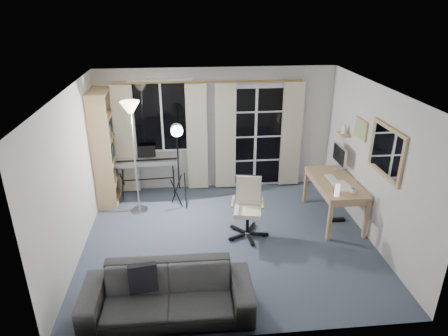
{
  "coord_description": "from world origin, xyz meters",
  "views": [
    {
      "loc": [
        -0.6,
        -5.4,
        3.57
      ],
      "look_at": [
        -0.03,
        0.35,
        1.09
      ],
      "focal_mm": 32.0,
      "sensor_mm": 36.0,
      "label": 1
    }
  ],
  "objects_px": {
    "desk": "(335,186)",
    "sofa": "(167,287)",
    "studio_light": "(177,140)",
    "mug": "(354,191)",
    "bookshelf": "(103,150)",
    "keyboard_piano": "(147,162)",
    "office_chair": "(248,201)",
    "monitor": "(339,156)",
    "torchiere_lamp": "(132,125)"
  },
  "relations": [
    {
      "from": "studio_light",
      "to": "mug",
      "type": "bearing_deg",
      "value": -27.32
    },
    {
      "from": "torchiere_lamp",
      "to": "bookshelf",
      "type": "bearing_deg",
      "value": 138.98
    },
    {
      "from": "keyboard_piano",
      "to": "sofa",
      "type": "xyz_separation_m",
      "value": [
        0.46,
        -3.25,
        -0.29
      ]
    },
    {
      "from": "torchiere_lamp",
      "to": "mug",
      "type": "xyz_separation_m",
      "value": [
        3.48,
        -1.1,
        -0.84
      ]
    },
    {
      "from": "studio_light",
      "to": "office_chair",
      "type": "xyz_separation_m",
      "value": [
        1.1,
        -0.96,
        -0.74
      ]
    },
    {
      "from": "keyboard_piano",
      "to": "sofa",
      "type": "distance_m",
      "value": 3.29
    },
    {
      "from": "keyboard_piano",
      "to": "mug",
      "type": "height_order",
      "value": "keyboard_piano"
    },
    {
      "from": "sofa",
      "to": "mug",
      "type": "bearing_deg",
      "value": 28.63
    },
    {
      "from": "keyboard_piano",
      "to": "monitor",
      "type": "height_order",
      "value": "monitor"
    },
    {
      "from": "torchiere_lamp",
      "to": "sofa",
      "type": "bearing_deg",
      "value": -77.15
    },
    {
      "from": "bookshelf",
      "to": "desk",
      "type": "distance_m",
      "value": 4.18
    },
    {
      "from": "office_chair",
      "to": "monitor",
      "type": "xyz_separation_m",
      "value": [
        1.74,
        0.74,
        0.43
      ]
    },
    {
      "from": "keyboard_piano",
      "to": "mug",
      "type": "xyz_separation_m",
      "value": [
        3.34,
        -1.73,
        0.1
      ]
    },
    {
      "from": "sofa",
      "to": "keyboard_piano",
      "type": "bearing_deg",
      "value": 99.0
    },
    {
      "from": "desk",
      "to": "sofa",
      "type": "distance_m",
      "value": 3.44
    },
    {
      "from": "keyboard_piano",
      "to": "monitor",
      "type": "relative_size",
      "value": 2.43
    },
    {
      "from": "studio_light",
      "to": "monitor",
      "type": "height_order",
      "value": "studio_light"
    },
    {
      "from": "studio_light",
      "to": "sofa",
      "type": "xyz_separation_m",
      "value": [
        -0.14,
        -2.69,
        -0.91
      ]
    },
    {
      "from": "monitor",
      "to": "sofa",
      "type": "bearing_deg",
      "value": -140.8
    },
    {
      "from": "torchiere_lamp",
      "to": "studio_light",
      "type": "distance_m",
      "value": 0.8
    },
    {
      "from": "office_chair",
      "to": "monitor",
      "type": "distance_m",
      "value": 1.94
    },
    {
      "from": "studio_light",
      "to": "office_chair",
      "type": "height_order",
      "value": "studio_light"
    },
    {
      "from": "bookshelf",
      "to": "office_chair",
      "type": "bearing_deg",
      "value": -32.12
    },
    {
      "from": "studio_light",
      "to": "sofa",
      "type": "height_order",
      "value": "studio_light"
    },
    {
      "from": "bookshelf",
      "to": "torchiere_lamp",
      "type": "bearing_deg",
      "value": -42.89
    },
    {
      "from": "keyboard_piano",
      "to": "sofa",
      "type": "height_order",
      "value": "keyboard_piano"
    },
    {
      "from": "office_chair",
      "to": "mug",
      "type": "bearing_deg",
      "value": 3.79
    },
    {
      "from": "torchiere_lamp",
      "to": "mug",
      "type": "height_order",
      "value": "torchiere_lamp"
    },
    {
      "from": "mug",
      "to": "sofa",
      "type": "bearing_deg",
      "value": -152.23
    },
    {
      "from": "torchiere_lamp",
      "to": "sofa",
      "type": "height_order",
      "value": "torchiere_lamp"
    },
    {
      "from": "bookshelf",
      "to": "studio_light",
      "type": "xyz_separation_m",
      "value": [
        1.36,
        -0.47,
        0.31
      ]
    },
    {
      "from": "torchiere_lamp",
      "to": "monitor",
      "type": "distance_m",
      "value": 3.63
    },
    {
      "from": "studio_light",
      "to": "desk",
      "type": "distance_m",
      "value": 2.81
    },
    {
      "from": "bookshelf",
      "to": "mug",
      "type": "xyz_separation_m",
      "value": [
        4.11,
        -1.65,
        -0.22
      ]
    },
    {
      "from": "desk",
      "to": "sofa",
      "type": "bearing_deg",
      "value": -144.49
    },
    {
      "from": "torchiere_lamp",
      "to": "monitor",
      "type": "relative_size",
      "value": 3.86
    },
    {
      "from": "bookshelf",
      "to": "torchiere_lamp",
      "type": "height_order",
      "value": "bookshelf"
    },
    {
      "from": "office_chair",
      "to": "desk",
      "type": "xyz_separation_m",
      "value": [
        1.54,
        0.29,
        0.07
      ]
    },
    {
      "from": "torchiere_lamp",
      "to": "keyboard_piano",
      "type": "relative_size",
      "value": 1.59
    },
    {
      "from": "desk",
      "to": "sofa",
      "type": "height_order",
      "value": "sofa"
    },
    {
      "from": "studio_light",
      "to": "bookshelf",
      "type": "bearing_deg",
      "value": 156.67
    },
    {
      "from": "bookshelf",
      "to": "keyboard_piano",
      "type": "xyz_separation_m",
      "value": [
        0.76,
        0.08,
        -0.31
      ]
    },
    {
      "from": "office_chair",
      "to": "monitor",
      "type": "height_order",
      "value": "monitor"
    },
    {
      "from": "office_chair",
      "to": "torchiere_lamp",
      "type": "bearing_deg",
      "value": 165.19
    },
    {
      "from": "bookshelf",
      "to": "mug",
      "type": "relative_size",
      "value": 17.75
    },
    {
      "from": "bookshelf",
      "to": "monitor",
      "type": "height_order",
      "value": "bookshelf"
    },
    {
      "from": "keyboard_piano",
      "to": "office_chair",
      "type": "height_order",
      "value": "keyboard_piano"
    },
    {
      "from": "bookshelf",
      "to": "sofa",
      "type": "height_order",
      "value": "bookshelf"
    },
    {
      "from": "torchiere_lamp",
      "to": "office_chair",
      "type": "bearing_deg",
      "value": -25.88
    },
    {
      "from": "keyboard_piano",
      "to": "office_chair",
      "type": "bearing_deg",
      "value": -44.65
    }
  ]
}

